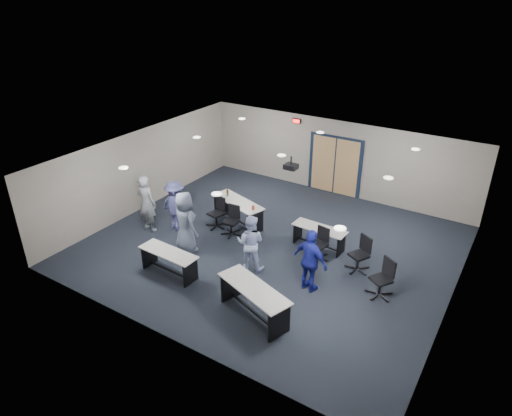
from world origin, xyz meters
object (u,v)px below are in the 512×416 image
Objects in this scene: person_navy at (311,261)px; person_back at (175,206)px; table_front_left at (169,259)px; chair_back_b at (231,221)px; person_plaid at (185,223)px; table_back_left at (238,208)px; chair_loose_right at (381,278)px; chair_back_d at (359,254)px; table_back_right at (319,234)px; chair_back_a at (216,213)px; person_lightblue at (250,243)px; person_gray at (147,203)px; table_front_right at (254,297)px; chair_back_c at (319,244)px.

person_navy is 1.05× the size of person_back.
table_front_left is at bearing 35.34° from person_navy.
person_plaid is (-0.53, -1.45, 0.45)m from chair_back_b.
chair_loose_right is at bearing 4.35° from table_back_left.
chair_back_d reaches higher than table_front_left.
person_plaid reaches higher than table_front_left.
table_front_left is 1.06× the size of table_back_right.
chair_back_a is 0.70m from chair_back_b.
person_back reaches higher than person_lightblue.
person_gray is at bearing -121.26° from table_back_left.
table_back_left is at bearing -161.48° from chair_loose_right.
person_back is (-3.13, 0.60, 0.02)m from person_lightblue.
chair_loose_right is at bearing -177.59° from person_gray.
table_front_right is 2.01m from person_lightblue.
person_navy is (3.48, -1.93, 0.30)m from table_back_left.
person_gray is at bearing -179.94° from table_front_right.
person_navy is at bearing 163.79° from person_lightblue.
chair_loose_right is (5.52, -0.67, 0.01)m from chair_back_a.
table_back_left is 2.23× the size of chair_back_c.
person_lightblue reaches higher than table_back_left.
person_navy is at bearing -63.01° from chair_back_c.
chair_loose_right is 0.55× the size of person_gray.
person_lightblue is at bearing 176.30° from person_gray.
person_gray is (-6.31, -1.37, 0.42)m from chair_back_d.
table_back_right is at bearing 109.82° from table_front_right.
person_lightblue is at bearing -123.18° from chair_back_c.
chair_loose_right is 0.55× the size of person_plaid.
table_front_right reaches higher than table_front_left.
chair_back_a is 1.05× the size of chair_back_b.
chair_back_d is 1.68m from person_navy.
chair_back_a is at bearing 156.95° from table_front_right.
chair_back_d is at bearing 170.51° from chair_loose_right.
person_navy is at bearing 23.86° from table_front_left.
table_front_right is 1.75m from person_navy.
chair_back_b is 1.01× the size of chair_back_c.
person_plaid is at bearing -72.82° from chair_back_a.
table_front_left is 2.49m from person_back.
chair_back_a is at bearing -150.77° from chair_back_d.
chair_loose_right reaches higher than chair_back_d.
chair_back_c is 0.54× the size of person_navy.
person_plaid reaches higher than table_back_right.
person_lightblue is 3.19m from person_back.
table_front_right is 4.47m from chair_back_a.
person_navy reaches higher than table_front_right.
person_gray is at bearing -158.14° from chair_back_b.
person_navy is at bearing 87.79° from table_front_right.
chair_loose_right reaches higher than chair_back_c.
table_front_right is 2.23× the size of chair_back_b.
chair_back_b is at bearing -165.59° from chair_back_c.
table_back_left is 1.12× the size of person_plaid.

